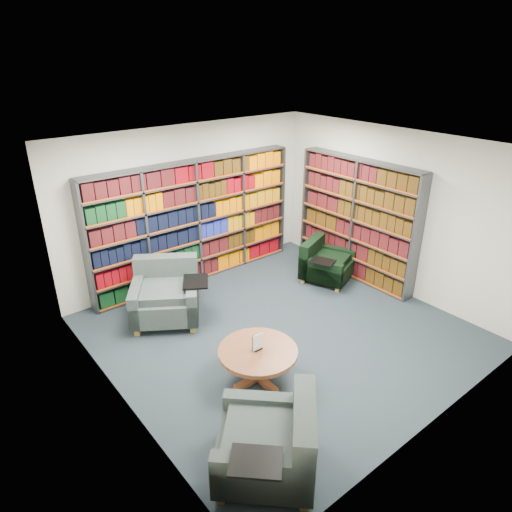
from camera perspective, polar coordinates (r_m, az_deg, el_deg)
room_shell at (r=6.43m, az=3.34°, el=1.08°), size 5.02×5.02×2.82m
bookshelf_back at (r=8.29m, az=-7.55°, el=4.24°), size 4.00×0.28×2.20m
bookshelf_right at (r=8.52m, az=12.44°, el=4.42°), size 0.28×2.50×2.20m
chair_teal_left at (r=7.42m, az=-11.14°, el=-4.81°), size 1.40×1.40×0.92m
chair_green_right at (r=8.54m, az=8.41°, el=-1.00°), size 1.10×1.07×0.75m
chair_teal_front at (r=4.93m, az=2.34°, el=-22.61°), size 1.36×1.36×0.87m
coffee_table at (r=5.95m, az=0.24°, el=-12.40°), size 1.02×1.02×0.71m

